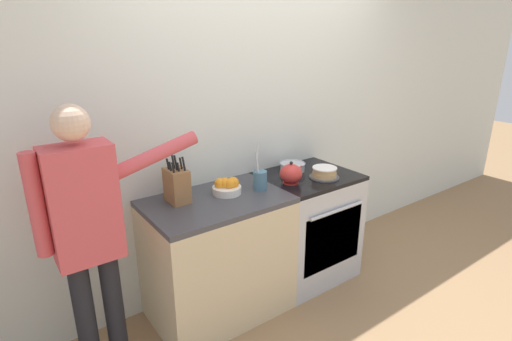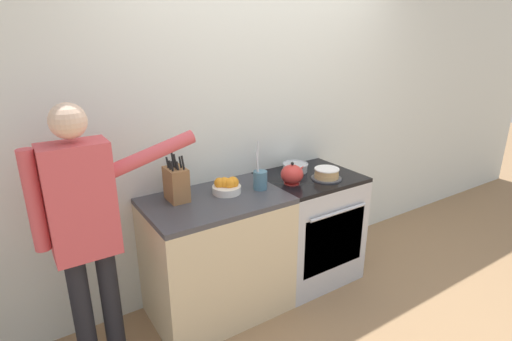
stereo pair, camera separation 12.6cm
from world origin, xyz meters
name	(u,v)px [view 1 (the left image)]	position (x,y,z in m)	size (l,w,h in m)	color
ground_plane	(308,301)	(0.00, 0.00, 0.00)	(16.00, 16.00, 0.00)	#93704C
wall_back	(259,119)	(0.00, 0.64, 1.30)	(8.00, 0.04, 2.60)	silver
counter_cabinet	(218,257)	(-0.60, 0.31, 0.44)	(0.95, 0.62, 0.88)	beige
stove_range	(306,225)	(0.24, 0.31, 0.44)	(0.72, 0.65, 0.88)	#B7BABF
layer_cake	(324,173)	(0.29, 0.19, 0.92)	(0.23, 0.23, 0.08)	#4C4C51
tea_kettle	(291,174)	(0.01, 0.25, 0.95)	(0.20, 0.17, 0.17)	red
mixing_bowl	(293,167)	(0.20, 0.45, 0.92)	(0.21, 0.21, 0.07)	#B7BABF
knife_block	(177,185)	(-0.82, 0.43, 1.00)	(0.12, 0.18, 0.32)	olive
utensil_crock	(260,179)	(-0.25, 0.29, 0.95)	(0.10, 0.10, 0.35)	#477084
fruit_bowl	(227,187)	(-0.48, 0.35, 0.93)	(0.20, 0.20, 0.12)	silver
person_baker	(88,226)	(-1.42, 0.24, 0.96)	(0.92, 0.20, 1.61)	black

